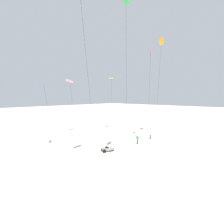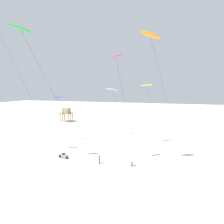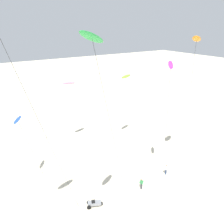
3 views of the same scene
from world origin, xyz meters
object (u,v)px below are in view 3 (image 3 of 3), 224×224
Objects in this scene: kite_green at (93,40)px; kite_lime at (126,77)px; kite_orange at (197,39)px; beach_buggy at (94,203)px; kite_blue at (18,121)px; kite_flyer_nearest at (141,184)px; kite_flyer_middle at (166,169)px; kite_pink at (69,83)px; kite_magenta at (170,67)px.

kite_green is 24.71m from kite_lime.
beach_buggy is (-15.06, 0.74, -19.48)m from kite_orange.
kite_green is (3.50, -14.03, 10.43)m from kite_blue.
kite_blue is 0.80× the size of kite_lime.
kite_flyer_nearest is (-7.93, 0.01, -19.02)m from kite_orange.
kite_green reaches higher than kite_orange.
kite_green is 25.64m from kite_flyer_middle.
kite_flyer_nearest is at bearing -5.89° from beach_buggy.
kite_green is 12.97× the size of kite_flyer_middle.
kite_green is at bearing -114.57° from beach_buggy.
kite_pink is (6.81, 21.77, -8.64)m from kite_green.
beach_buggy is at bearing -104.59° from kite_pink.
kite_orange reaches higher than kite_magenta.
kite_pink reaches higher than beach_buggy.
kite_flyer_middle is at bearing 20.53° from kite_green.
kite_green is 24.39m from kite_pink.
kite_green reaches higher than beach_buggy.
kite_flyer_nearest is at bearing -173.48° from kite_flyer_middle.
kite_flyer_middle is (2.35, 1.21, -16.07)m from kite_magenta.
kite_flyer_nearest is at bearing -79.89° from kite_pink.
kite_lime is 6.37× the size of beach_buggy.
kite_flyer_middle is at bearing 166.31° from kite_orange.
kite_lime is at bearing 98.96° from kite_orange.
kite_pink is at bearing 109.16° from kite_magenta.
kite_blue is at bearing -170.19° from kite_lime.
kite_lime is 8.03× the size of kite_flyer_nearest.
kite_magenta is at bearing -173.19° from kite_orange.
kite_magenta is 18.93m from kite_pink.
kite_pink is 0.94× the size of kite_lime.
kite_orange reaches higher than kite_pink.
kite_flyer_middle is (8.36, -16.09, -11.24)m from kite_pink.
beach_buggy is (-7.13, 0.74, -0.46)m from kite_flyer_nearest.
kite_lime reaches higher than kite_flyer_nearest.
kite_magenta is 10.63× the size of kite_flyer_middle.
kite_lime is (2.96, 12.88, -3.95)m from kite_magenta.
kite_green reaches higher than kite_magenta.
kite_pink is at bearing 36.91° from kite_blue.
kite_green is at bearing -159.47° from kite_flyer_middle.
kite_pink is at bearing 123.13° from kite_orange.
kite_blue is 17.83m from kite_green.
kite_green is at bearing -132.26° from kite_lime.
kite_pink is 7.58× the size of kite_flyer_nearest.
kite_green is 10.29× the size of beach_buggy.
beach_buggy is (6.15, -8.22, -9.91)m from kite_blue.
kite_lime reaches higher than beach_buggy.
kite_lime is at bearing 9.81° from kite_blue.
kite_lime is at bearing 41.37° from beach_buggy.
kite_flyer_nearest is (2.98, -16.70, -11.24)m from kite_pink.
kite_green reaches higher than kite_blue.
kite_flyer_nearest is at bearing 168.98° from kite_magenta.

